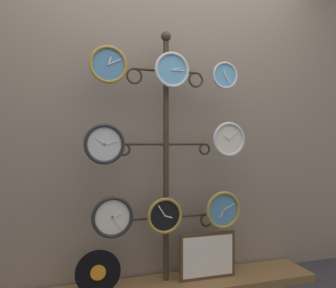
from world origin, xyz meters
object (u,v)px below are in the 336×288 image
object	(u,v)px
clock_top_left	(108,65)
clock_bottom_left	(112,217)
display_stand	(166,192)
clock_bottom_center	(165,216)
clock_bottom_right	(223,210)
vinyl_record	(98,272)
clock_middle_left	(104,144)
clock_top_center	(172,70)
clock_middle_right	(229,139)
clock_top_right	(225,76)
picture_frame	(208,256)

from	to	relation	value
clock_top_left	clock_bottom_left	bearing A→B (deg)	-34.81
display_stand	clock_top_left	world-z (taller)	display_stand
clock_top_left	clock_bottom_center	world-z (taller)	clock_top_left
clock_bottom_right	vinyl_record	size ratio (longest dim) A/B	0.94
clock_middle_left	vinyl_record	distance (m)	0.83
clock_bottom_center	vinyl_record	xyz separation A→B (m)	(-0.45, -0.01, -0.34)
clock_bottom_right	vinyl_record	distance (m)	0.96
display_stand	clock_middle_left	world-z (taller)	display_stand
clock_top_center	clock_bottom_center	world-z (taller)	clock_top_center
display_stand	clock_bottom_center	xyz separation A→B (m)	(-0.04, -0.09, -0.15)
clock_middle_left	clock_bottom_right	xyz separation A→B (m)	(0.86, -0.01, -0.48)
clock_bottom_left	clock_middle_right	bearing A→B (deg)	-0.84
clock_middle_right	clock_bottom_left	size ratio (longest dim) A/B	0.92
clock_middle_right	clock_bottom_left	bearing A→B (deg)	179.16
clock_top_center	vinyl_record	bearing A→B (deg)	-178.95
clock_top_left	clock_top_right	world-z (taller)	clock_top_left
picture_frame	clock_middle_right	bearing A→B (deg)	-14.74
clock_bottom_right	picture_frame	world-z (taller)	clock_bottom_right
display_stand	vinyl_record	world-z (taller)	display_stand
clock_bottom_left	clock_bottom_right	size ratio (longest dim) A/B	1.00
display_stand	clock_bottom_left	bearing A→B (deg)	-165.67
clock_middle_left	picture_frame	world-z (taller)	clock_middle_left
vinyl_record	picture_frame	bearing A→B (deg)	1.89
display_stand	picture_frame	world-z (taller)	display_stand
clock_bottom_center	picture_frame	bearing A→B (deg)	2.21
clock_middle_left	vinyl_record	world-z (taller)	clock_middle_left
clock_top_left	clock_bottom_left	xyz separation A→B (m)	(0.02, -0.02, -1.00)
clock_top_center	picture_frame	bearing A→B (deg)	3.43
clock_middle_right	clock_top_left	bearing A→B (deg)	178.04
vinyl_record	clock_top_left	bearing A→B (deg)	13.56
clock_top_right	clock_bottom_center	xyz separation A→B (m)	(-0.46, 0.01, -0.99)
clock_middle_left	clock_bottom_left	xyz separation A→B (m)	(0.05, -0.02, -0.48)
clock_top_left	clock_bottom_right	bearing A→B (deg)	-0.15
clock_bottom_right	clock_top_center	bearing A→B (deg)	-179.29
clock_top_left	clock_top_center	bearing A→B (deg)	-0.93
display_stand	vinyl_record	xyz separation A→B (m)	(-0.49, -0.10, -0.48)
clock_top_right	picture_frame	world-z (taller)	clock_top_right
clock_middle_left	clock_top_left	bearing A→B (deg)	-8.32
picture_frame	clock_bottom_center	bearing A→B (deg)	-177.79
clock_top_center	clock_middle_right	size ratio (longest dim) A/B	0.99
clock_top_right	clock_bottom_left	distance (m)	1.27
clock_bottom_center	clock_bottom_right	bearing A→B (deg)	0.12
clock_middle_right	display_stand	bearing A→B (deg)	165.59
clock_top_center	picture_frame	distance (m)	1.35
clock_bottom_right	clock_bottom_left	bearing A→B (deg)	-178.93
clock_top_left	clock_top_center	size ratio (longest dim) A/B	1.00
clock_bottom_left	picture_frame	xyz separation A→B (m)	(0.69, 0.03, -0.33)
clock_middle_left	clock_bottom_center	world-z (taller)	clock_middle_left
clock_bottom_left	picture_frame	size ratio (longest dim) A/B	0.64
clock_top_left	picture_frame	distance (m)	1.51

